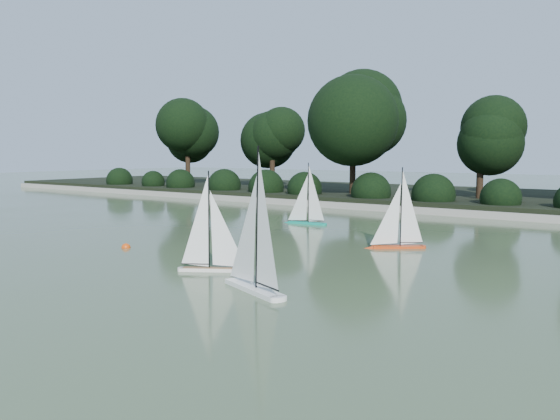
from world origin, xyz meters
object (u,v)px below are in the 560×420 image
sailboat_white_a (249,266)px  sailboat_teal (303,214)px  sailboat_orange (393,235)px  race_buoy (126,248)px  sailboat_white_b (218,255)px

sailboat_white_a → sailboat_teal: bearing=117.3°
sailboat_white_a → sailboat_orange: (0.22, 3.71, -0.05)m
sailboat_white_a → sailboat_teal: sailboat_white_a is taller
race_buoy → sailboat_teal: bearing=80.9°
sailboat_white_a → race_buoy: bearing=164.4°
sailboat_white_a → sailboat_white_b: sailboat_white_a is taller
sailboat_white_a → sailboat_teal: (-2.86, 5.54, -0.05)m
sailboat_orange → sailboat_white_b: bearing=-111.1°
sailboat_white_b → race_buoy: (-2.58, 0.47, -0.23)m
sailboat_white_a → sailboat_white_b: size_ratio=1.23×
sailboat_white_b → race_buoy: size_ratio=9.40×
sailboat_orange → race_buoy: bearing=-144.6°
sailboat_white_b → sailboat_orange: (1.22, 3.17, 0.00)m
sailboat_orange → sailboat_teal: 3.58m
sailboat_white_b → sailboat_teal: sailboat_teal is taller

